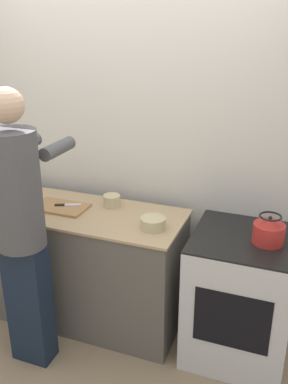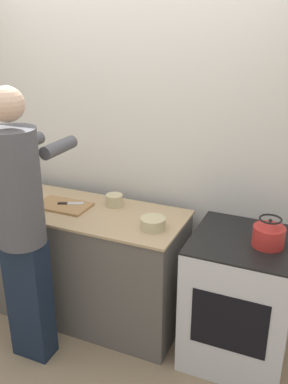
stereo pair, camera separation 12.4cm
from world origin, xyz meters
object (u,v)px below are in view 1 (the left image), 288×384
Objects in this scene: kettle at (269,231)px; person at (21,224)px; knife at (67,205)px; canister_jar at (2,178)px; bowl_prep at (153,223)px; oven at (240,296)px; cutting_board at (60,207)px.

person is at bearing -159.89° from kettle.
knife is 0.96× the size of kettle.
canister_jar is (-0.68, 0.16, 0.06)m from knife.
knife is at bearing 172.28° from bowl_prep.
person is (-1.27, -0.54, 0.56)m from oven.
kettle is 1.16× the size of canister_jar.
bowl_prep is at bearing -10.50° from canister_jar.
cutting_board is 0.05m from knife.
bowl_prep is at bearing -5.11° from cutting_board.
person is 11.15× the size of bowl_prep.
cutting_board is 2.10× the size of knife.
kettle is at bearing -9.24° from oven.
kettle is (1.41, 0.51, -0.04)m from person.
person is 0.96m from canister_jar.
bowl_prep is (0.69, -0.09, 0.02)m from knife.
person is 0.53m from knife.
cutting_board is 2.01× the size of kettle.
kettle reaches higher than bowl_prep.
kettle is at bearing -24.46° from knife.
kettle is at bearing 0.77° from cutting_board.
person reaches higher than cutting_board.
cutting_board is 2.32× the size of canister_jar.
oven is at bearing -4.31° from canister_jar.
canister_jar reaches higher than bowl_prep.
bowl_prep is 1.39m from canister_jar.
oven is 0.54m from kettle.
knife reaches higher than oven.
canister_jar is at bearing 142.62° from knife.
cutting_board is at bearing -16.42° from canister_jar.
cutting_board reaches higher than oven.
knife is at bearing 179.64° from kettle.
oven is 2.29× the size of cutting_board.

